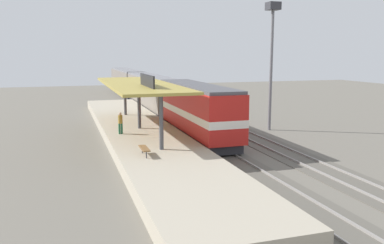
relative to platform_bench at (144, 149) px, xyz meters
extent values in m
plane|color=#666056|center=(8.00, 9.30, -1.34)|extent=(120.00, 120.00, 0.00)
cube|color=#565249|center=(6.00, 9.30, -1.32)|extent=(3.20, 110.00, 0.04)
cube|color=gray|center=(5.28, 9.30, -1.26)|extent=(0.10, 110.00, 0.16)
cube|color=gray|center=(6.72, 9.30, -1.26)|extent=(0.10, 110.00, 0.16)
cube|color=#565249|center=(10.60, 9.30, -1.32)|extent=(3.20, 110.00, 0.04)
cube|color=gray|center=(9.88, 9.30, -1.26)|extent=(0.10, 110.00, 0.16)
cube|color=gray|center=(11.32, 9.30, -1.26)|extent=(0.10, 110.00, 0.16)
cube|color=#A89E89|center=(1.40, 9.30, -0.89)|extent=(6.00, 44.00, 0.90)
cylinder|color=#47474C|center=(1.40, 1.30, 1.36)|extent=(0.28, 0.28, 3.60)
cylinder|color=#47474C|center=(1.40, 9.30, 1.36)|extent=(0.28, 0.28, 3.60)
cylinder|color=#47474C|center=(1.40, 17.30, 1.36)|extent=(0.28, 0.28, 3.60)
cube|color=#A38E3D|center=(1.40, 9.30, 3.26)|extent=(5.20, 18.00, 0.20)
cube|color=black|center=(1.40, 5.70, 3.81)|extent=(0.12, 4.80, 0.90)
cylinder|color=#333338|center=(0.00, -0.65, -0.23)|extent=(0.07, 0.07, 0.42)
cylinder|color=#333338|center=(0.00, 0.65, -0.23)|extent=(0.07, 0.07, 0.42)
cube|color=brown|center=(0.00, 0.00, 0.02)|extent=(0.44, 1.70, 0.08)
cube|color=#28282D|center=(6.00, 7.99, -0.83)|extent=(2.60, 13.60, 0.70)
cube|color=red|center=(6.00, 7.99, 1.27)|extent=(2.90, 14.40, 3.50)
cube|color=#4C4C51|center=(6.00, 7.99, 3.14)|extent=(2.78, 14.11, 0.24)
cube|color=silver|center=(6.00, 7.99, 1.00)|extent=(2.93, 14.43, 0.56)
cube|color=#28282D|center=(6.00, 25.99, -0.83)|extent=(2.60, 19.20, 0.70)
cube|color=slate|center=(6.00, 25.99, 1.17)|extent=(2.90, 20.00, 3.30)
cube|color=slate|center=(6.00, 25.99, 2.94)|extent=(2.78, 19.60, 0.24)
cube|color=#28282D|center=(6.00, 46.79, -0.83)|extent=(2.60, 19.20, 0.70)
cube|color=slate|center=(6.00, 46.79, 1.17)|extent=(2.90, 20.00, 3.30)
cube|color=slate|center=(6.00, 46.79, 2.94)|extent=(2.78, 19.60, 0.24)
cylinder|color=slate|center=(13.80, 9.54, 4.16)|extent=(0.28, 0.28, 11.00)
cube|color=#333338|center=(13.80, 9.54, 10.01)|extent=(1.10, 1.10, 0.70)
cylinder|color=#23603D|center=(-0.55, 7.34, -0.02)|extent=(0.16, 0.16, 0.84)
cylinder|color=#23603D|center=(-0.37, 7.34, -0.02)|extent=(0.16, 0.16, 0.84)
cylinder|color=olive|center=(-0.46, 7.34, 0.72)|extent=(0.34, 0.34, 0.64)
sphere|color=tan|center=(-0.46, 7.34, 1.15)|extent=(0.23, 0.23, 0.23)
camera|label=1|loc=(-4.58, -24.14, 5.82)|focal=37.91mm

